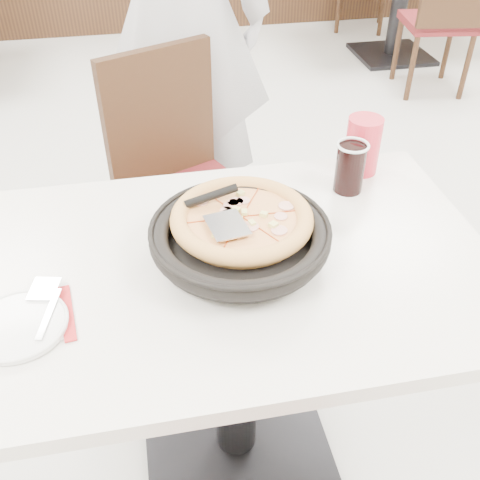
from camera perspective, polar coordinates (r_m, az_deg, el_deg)
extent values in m
plane|color=#B0B0AB|center=(2.23, -0.42, -7.12)|extent=(7.00, 7.00, 0.00)
cylinder|color=black|center=(1.32, 1.10, 0.28)|extent=(0.13, 0.13, 0.04)
cylinder|color=black|center=(1.27, 0.00, -0.28)|extent=(0.38, 0.38, 0.01)
cylinder|color=tan|center=(1.29, 0.19, 1.60)|extent=(0.29, 0.29, 0.02)
cube|color=silver|center=(1.24, -1.33, 1.54)|extent=(0.10, 0.12, 0.00)
cube|color=white|center=(1.23, -20.62, -7.43)|extent=(0.19, 0.19, 0.00)
cylinder|color=silver|center=(1.21, -21.56, -8.12)|extent=(0.19, 0.19, 0.01)
cube|color=silver|center=(1.20, -18.84, -7.06)|extent=(0.04, 0.14, 0.00)
cylinder|color=black|center=(1.52, 11.10, 7.12)|extent=(0.08, 0.08, 0.13)
cylinder|color=red|center=(1.61, 12.35, 9.38)|extent=(0.10, 0.10, 0.16)
imported|color=#AAA9AF|center=(2.27, -6.29, 22.17)|extent=(0.81, 0.65, 1.93)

